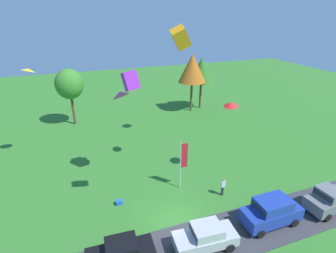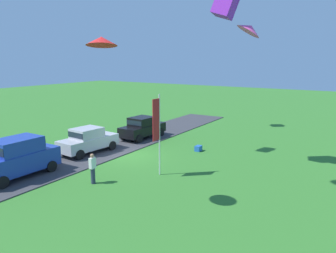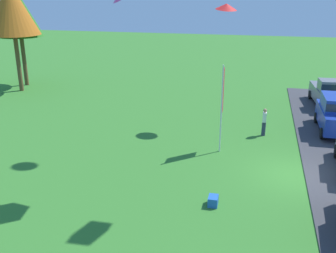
# 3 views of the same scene
# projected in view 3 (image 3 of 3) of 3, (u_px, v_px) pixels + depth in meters

# --- Properties ---
(ground_plane) EXTENTS (120.00, 120.00, 0.00)m
(ground_plane) POSITION_uv_depth(u_px,v_px,m) (295.00, 175.00, 19.01)
(ground_plane) COLOR #337528
(car_pickup_by_flagpole) EXTENTS (5.13, 2.34, 2.14)m
(car_pickup_by_flagpole) POSITION_uv_depth(u_px,v_px,m) (329.00, 93.00, 29.66)
(car_pickup_by_flagpole) COLOR slate
(car_pickup_by_flagpole) RESTS_ON ground
(person_watching_sky) EXTENTS (0.36, 0.24, 1.71)m
(person_watching_sky) POSITION_uv_depth(u_px,v_px,m) (264.00, 122.00, 23.90)
(person_watching_sky) COLOR #2D334C
(person_watching_sky) RESTS_ON ground
(tree_left_of_center) EXTENTS (4.35, 4.35, 9.19)m
(tree_left_of_center) POSITION_uv_depth(u_px,v_px,m) (11.00, 8.00, 32.39)
(tree_left_of_center) COLOR brown
(tree_left_of_center) RESTS_ON ground
(tree_center_back) EXTENTS (4.01, 4.01, 8.46)m
(tree_center_back) POSITION_uv_depth(u_px,v_px,m) (18.00, 14.00, 34.60)
(tree_center_back) COLOR brown
(tree_center_back) RESTS_ON ground
(flag_banner) EXTENTS (0.71, 0.08, 4.82)m
(flag_banner) POSITION_uv_depth(u_px,v_px,m) (222.00, 97.00, 21.02)
(flag_banner) COLOR silver
(flag_banner) RESTS_ON ground
(cooler_box) EXTENTS (0.56, 0.40, 0.40)m
(cooler_box) POSITION_uv_depth(u_px,v_px,m) (213.00, 201.00, 16.36)
(cooler_box) COLOR blue
(cooler_box) RESTS_ON ground
(kite_delta_mid_center) EXTENTS (1.86, 1.85, 0.54)m
(kite_delta_mid_center) POSITION_uv_depth(u_px,v_px,m) (226.00, 6.00, 24.01)
(kite_delta_mid_center) COLOR red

